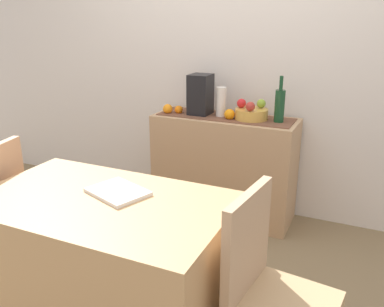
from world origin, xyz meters
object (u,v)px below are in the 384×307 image
dining_table (106,266)px  open_book (118,192)px  sideboard_console (224,167)px  ceramic_vase (221,102)px  coffee_maker (200,95)px  wine_bottle (280,105)px  fruit_bowl (251,114)px

dining_table → open_book: size_ratio=4.38×
sideboard_console → ceramic_vase: (-0.04, 0.00, 0.53)m
ceramic_vase → sideboard_console: bearing=0.0°
ceramic_vase → dining_table: ceramic_vase is taller
coffee_maker → dining_table: coffee_maker is taller
ceramic_vase → dining_table: 1.57m
sideboard_console → ceramic_vase: 0.53m
wine_bottle → coffee_maker: 0.62m
fruit_bowl → wine_bottle: (0.21, 0.00, 0.08)m
fruit_bowl → dining_table: size_ratio=0.20×
sideboard_console → fruit_bowl: size_ratio=4.53×
sideboard_console → open_book: bearing=-92.2°
coffee_maker → open_book: (0.16, -1.38, -0.23)m
wine_bottle → sideboard_console: bearing=180.0°
open_book → coffee_maker: bearing=116.4°
fruit_bowl → dining_table: (-0.30, -1.47, -0.50)m
sideboard_console → open_book: size_ratio=3.96×
wine_bottle → dining_table: size_ratio=0.28×
fruit_bowl → coffee_maker: 0.43m
fruit_bowl → open_book: fruit_bowl is taller
ceramic_vase → dining_table: (-0.05, -1.47, -0.57)m
ceramic_vase → open_book: size_ratio=0.82×
dining_table → coffee_maker: bearing=94.7°
ceramic_vase → open_book: bearing=-90.6°
wine_bottle → ceramic_vase: wine_bottle is taller
sideboard_console → wine_bottle: (0.41, 0.00, 0.54)m
coffee_maker → open_book: 1.40m
sideboard_console → coffee_maker: size_ratio=3.51×
wine_bottle → ceramic_vase: size_ratio=1.48×
sideboard_console → open_book: (-0.05, -1.38, 0.34)m
sideboard_console → coffee_maker: bearing=180.0°
wine_bottle → open_book: (-0.47, -1.38, -0.21)m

